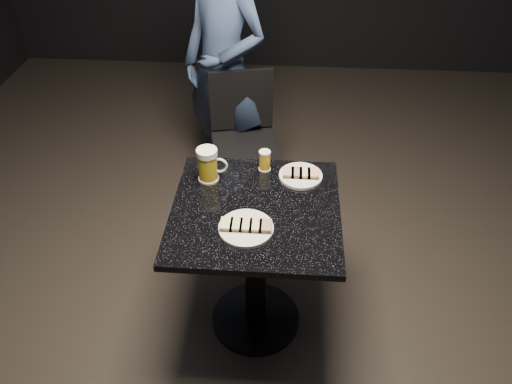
# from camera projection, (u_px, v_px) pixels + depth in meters

# --- Properties ---
(floor) EXTENTS (6.00, 6.00, 0.00)m
(floor) POSITION_uv_depth(u_px,v_px,m) (256.00, 319.00, 2.54)
(floor) COLOR black
(floor) RESTS_ON ground
(plate_large) EXTENTS (0.22, 0.22, 0.01)m
(plate_large) POSITION_uv_depth(u_px,v_px,m) (246.00, 228.00, 1.96)
(plate_large) COLOR silver
(plate_large) RESTS_ON table
(plate_small) EXTENTS (0.19, 0.19, 0.01)m
(plate_small) POSITION_uv_depth(u_px,v_px,m) (301.00, 176.00, 2.23)
(plate_small) COLOR silver
(plate_small) RESTS_ON table
(patron) EXTENTS (0.71, 0.65, 1.62)m
(patron) POSITION_uv_depth(u_px,v_px,m) (225.00, 68.00, 2.97)
(patron) COLOR navy
(patron) RESTS_ON floor
(table) EXTENTS (0.70, 0.70, 0.75)m
(table) POSITION_uv_depth(u_px,v_px,m) (256.00, 249.00, 2.22)
(table) COLOR black
(table) RESTS_ON floor
(beer_mug) EXTENTS (0.14, 0.09, 0.16)m
(beer_mug) POSITION_uv_depth(u_px,v_px,m) (208.00, 165.00, 2.17)
(beer_mug) COLOR silver
(beer_mug) RESTS_ON table
(beer_tumbler) EXTENTS (0.06, 0.06, 0.10)m
(beer_tumbler) POSITION_uv_depth(u_px,v_px,m) (265.00, 161.00, 2.25)
(beer_tumbler) COLOR silver
(beer_tumbler) RESTS_ON table
(chair) EXTENTS (0.45, 0.45, 0.86)m
(chair) POSITION_uv_depth(u_px,v_px,m) (244.00, 135.00, 2.97)
(chair) COLOR black
(chair) RESTS_ON floor
(canapes_on_plate_large) EXTENTS (0.20, 0.07, 0.02)m
(canapes_on_plate_large) POSITION_uv_depth(u_px,v_px,m) (246.00, 225.00, 1.95)
(canapes_on_plate_large) COLOR #4C3521
(canapes_on_plate_large) RESTS_ON plate_large
(canapes_on_plate_small) EXTENTS (0.16, 0.07, 0.02)m
(canapes_on_plate_small) POSITION_uv_depth(u_px,v_px,m) (301.00, 173.00, 2.22)
(canapes_on_plate_small) COLOR #4C3521
(canapes_on_plate_small) RESTS_ON plate_small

